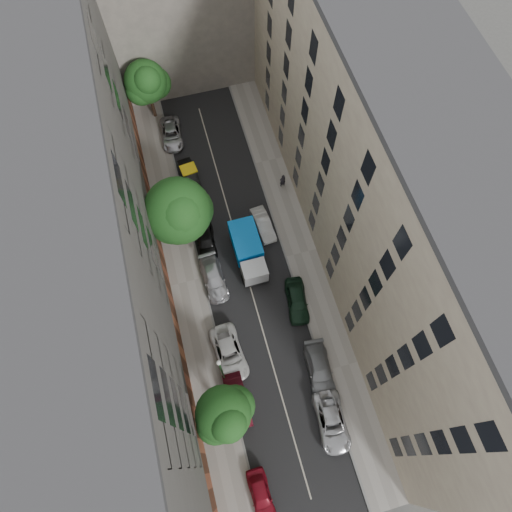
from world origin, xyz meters
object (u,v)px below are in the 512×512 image
object	(u,v)px
car_right_1	(319,369)
lamp_post	(221,370)
tarp_truck	(248,251)
car_left_2	(229,353)
car_left_0	(261,496)
tree_mid	(180,212)
tree_near	(225,415)
car_left_5	(190,175)
car_right_3	(263,225)
tree_far	(147,83)
pedestrian	(283,181)
car_left_4	(206,240)
car_right_2	(297,301)
car_right_0	(332,422)
car_left_6	(171,134)
car_left_1	(237,400)
car_left_3	(214,278)

from	to	relation	value
car_right_1	lamp_post	xyz separation A→B (m)	(-7.80, 1.39, 3.73)
tarp_truck	car_left_2	xyz separation A→B (m)	(-3.93, -8.40, -0.79)
car_left_0	tree_mid	size ratio (longest dim) A/B	0.47
tree_near	car_right_1	bearing A→B (deg)	12.89
car_left_5	car_right_3	xyz separation A→B (m)	(5.60, -7.40, -0.01)
tree_far	lamp_post	distance (m)	29.31
tarp_truck	pedestrian	xyz separation A→B (m)	(5.34, 6.76, -0.46)
car_right_1	tree_mid	xyz separation A→B (m)	(-8.10, 15.00, 4.61)
car_right_1	tree_far	world-z (taller)	tree_far
tarp_truck	tree_near	distance (m)	14.98
lamp_post	tree_near	bearing A→B (deg)	-98.21
car_left_4	car_right_2	distance (m)	10.27
car_left_2	car_right_3	bearing A→B (deg)	56.92
car_right_0	tree_far	distance (m)	36.02
car_left_5	car_right_0	distance (m)	26.69
car_left_6	lamp_post	bearing A→B (deg)	-87.26
tarp_truck	tree_far	distance (m)	20.02
car_left_1	car_right_2	size ratio (longest dim) A/B	1.01
car_left_0	car_left_4	xyz separation A→B (m)	(0.76, 21.90, 0.07)
car_left_2	car_right_3	world-z (taller)	car_left_2
car_left_1	car_right_2	bearing A→B (deg)	43.12
car_left_3	tree_far	distance (m)	20.94
car_left_4	car_right_2	world-z (taller)	car_right_2
tarp_truck	car_left_4	bearing A→B (deg)	143.57
car_left_1	tree_near	world-z (taller)	tree_near
tree_near	car_left_5	bearing A→B (deg)	85.48
car_left_0	car_left_3	bearing A→B (deg)	87.05
car_left_2	car_right_3	size ratio (longest dim) A/B	1.30
car_right_1	pedestrian	distance (m)	18.59
car_right_2	car_right_3	size ratio (longest dim) A/B	1.12
car_left_4	tree_near	xyz separation A→B (m)	(-1.83, -16.09, 4.26)
car_right_2	tree_mid	xyz separation A→B (m)	(-8.10, 8.80, 4.56)
car_left_5	car_right_1	xyz separation A→B (m)	(6.40, -21.80, 0.04)
tarp_truck	car_left_2	distance (m)	9.30
car_left_1	car_right_3	size ratio (longest dim) A/B	1.13
car_right_2	tree_mid	world-z (taller)	tree_mid
car_left_6	car_right_0	size ratio (longest dim) A/B	0.93
car_left_5	car_right_1	size ratio (longest dim) A/B	0.83
car_left_1	lamp_post	size ratio (longest dim) A/B	0.63
tree_near	lamp_post	bearing A→B (deg)	81.79
tarp_truck	car_left_4	world-z (taller)	tarp_truck
car_left_2	tree_far	size ratio (longest dim) A/B	0.72
tarp_truck	car_left_4	distance (m)	4.34
car_left_5	tree_far	distance (m)	10.01
tree_near	car_right_2	bearing A→B (deg)	44.37
tarp_truck	pedestrian	world-z (taller)	tarp_truck
car_left_2	car_left_6	bearing A→B (deg)	86.44
car_left_5	car_right_1	world-z (taller)	car_right_1
tarp_truck	car_right_0	size ratio (longest dim) A/B	1.19
tree_near	pedestrian	xyz separation A→B (m)	(10.62, 20.34, -3.95)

